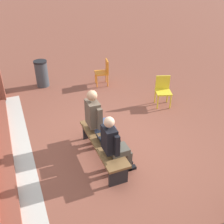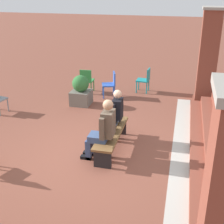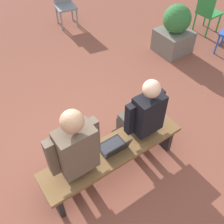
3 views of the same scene
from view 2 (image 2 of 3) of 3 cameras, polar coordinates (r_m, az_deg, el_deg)
ground_plane at (r=7.10m, az=-2.66°, el=-7.63°), size 60.00×60.00×0.00m
concrete_strip at (r=7.14m, az=12.38°, el=-8.00°), size 7.39×0.40×0.01m
brick_steps at (r=7.10m, az=18.58°, el=-7.30°), size 6.59×0.90×0.45m
brick_pillar_left_of_steps at (r=10.36m, az=17.20°, el=9.95°), size 0.64×0.64×2.90m
bench at (r=7.12m, az=-0.11°, el=-4.26°), size 1.80×0.44×0.45m
person_student at (r=7.39m, az=0.23°, el=-0.27°), size 0.51×0.64×1.29m
person_adult at (r=6.56m, az=-1.64°, el=-3.03°), size 0.57×0.72×1.39m
laptop at (r=7.07m, az=0.01°, el=-3.17°), size 0.32×0.29×0.21m
plastic_chair_far_right at (r=10.76m, az=-4.67°, el=5.97°), size 0.43×0.43×0.84m
plastic_chair_far_left at (r=10.35m, az=-0.20°, el=5.35°), size 0.53×0.53×0.84m
plastic_chair_near_bench_left at (r=10.86m, az=6.07°, el=6.08°), size 0.45×0.45×0.84m
planter at (r=9.75m, az=-5.71°, el=3.84°), size 0.60×0.60×0.94m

